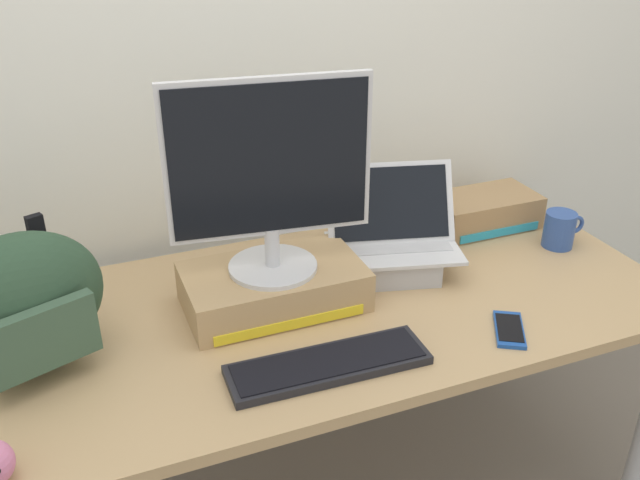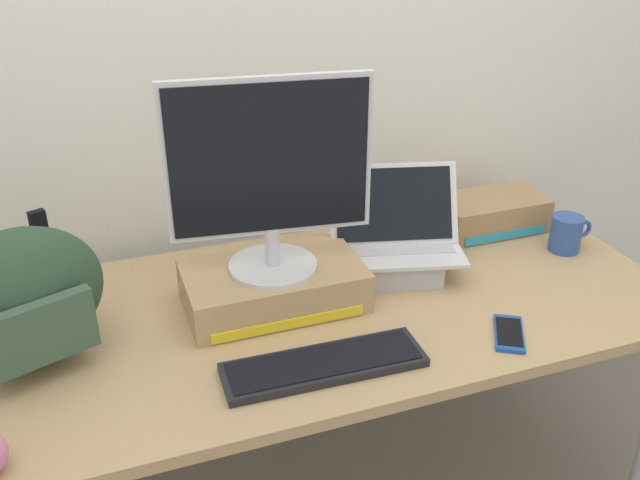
{
  "view_description": "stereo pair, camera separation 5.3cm",
  "coord_description": "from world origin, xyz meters",
  "px_view_note": "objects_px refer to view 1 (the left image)",
  "views": [
    {
      "loc": [
        -0.55,
        -1.36,
        1.65
      ],
      "look_at": [
        0.0,
        0.0,
        0.9
      ],
      "focal_mm": 38.87,
      "sensor_mm": 36.0,
      "label": 1
    },
    {
      "loc": [
        -0.5,
        -1.38,
        1.65
      ],
      "look_at": [
        0.0,
        0.0,
        0.9
      ],
      "focal_mm": 38.87,
      "sensor_mm": 36.0,
      "label": 2
    }
  ],
  "objects_px": {
    "desktop_monitor": "(270,176)",
    "cell_phone": "(509,329)",
    "open_laptop": "(392,250)",
    "toner_box_yellow": "(274,287)",
    "external_keyboard": "(328,364)",
    "toner_box_cyan": "(483,211)",
    "messenger_backpack": "(20,304)",
    "coffee_mug": "(560,229)"
  },
  "relations": [
    {
      "from": "desktop_monitor",
      "to": "cell_phone",
      "type": "height_order",
      "value": "desktop_monitor"
    },
    {
      "from": "desktop_monitor",
      "to": "open_laptop",
      "type": "bearing_deg",
      "value": 14.93
    },
    {
      "from": "toner_box_yellow",
      "to": "external_keyboard",
      "type": "distance_m",
      "value": 0.29
    },
    {
      "from": "desktop_monitor",
      "to": "external_keyboard",
      "type": "relative_size",
      "value": 1.06
    },
    {
      "from": "desktop_monitor",
      "to": "external_keyboard",
      "type": "height_order",
      "value": "desktop_monitor"
    },
    {
      "from": "toner_box_yellow",
      "to": "external_keyboard",
      "type": "relative_size",
      "value": 0.98
    },
    {
      "from": "desktop_monitor",
      "to": "toner_box_cyan",
      "type": "bearing_deg",
      "value": 21.8
    },
    {
      "from": "messenger_backpack",
      "to": "toner_box_cyan",
      "type": "xyz_separation_m",
      "value": [
        1.3,
        0.22,
        -0.1
      ]
    },
    {
      "from": "open_laptop",
      "to": "external_keyboard",
      "type": "relative_size",
      "value": 0.87
    },
    {
      "from": "messenger_backpack",
      "to": "toner_box_cyan",
      "type": "relative_size",
      "value": 1.29
    },
    {
      "from": "open_laptop",
      "to": "toner_box_cyan",
      "type": "bearing_deg",
      "value": 35.09
    },
    {
      "from": "open_laptop",
      "to": "external_keyboard",
      "type": "distance_m",
      "value": 0.47
    },
    {
      "from": "toner_box_yellow",
      "to": "coffee_mug",
      "type": "relative_size",
      "value": 3.36
    },
    {
      "from": "desktop_monitor",
      "to": "open_laptop",
      "type": "relative_size",
      "value": 1.21
    },
    {
      "from": "desktop_monitor",
      "to": "coffee_mug",
      "type": "distance_m",
      "value": 0.91
    },
    {
      "from": "messenger_backpack",
      "to": "coffee_mug",
      "type": "relative_size",
      "value": 3.18
    },
    {
      "from": "toner_box_yellow",
      "to": "messenger_backpack",
      "type": "xyz_separation_m",
      "value": [
        -0.57,
        -0.03,
        0.1
      ]
    },
    {
      "from": "open_laptop",
      "to": "coffee_mug",
      "type": "height_order",
      "value": "open_laptop"
    },
    {
      "from": "messenger_backpack",
      "to": "cell_phone",
      "type": "xyz_separation_m",
      "value": [
        1.04,
        -0.29,
        -0.15
      ]
    },
    {
      "from": "desktop_monitor",
      "to": "open_laptop",
      "type": "height_order",
      "value": "desktop_monitor"
    },
    {
      "from": "open_laptop",
      "to": "cell_phone",
      "type": "relative_size",
      "value": 2.49
    },
    {
      "from": "messenger_backpack",
      "to": "toner_box_yellow",
      "type": "bearing_deg",
      "value": -17.62
    },
    {
      "from": "toner_box_yellow",
      "to": "desktop_monitor",
      "type": "bearing_deg",
      "value": -100.16
    },
    {
      "from": "desktop_monitor",
      "to": "cell_phone",
      "type": "distance_m",
      "value": 0.66
    },
    {
      "from": "toner_box_cyan",
      "to": "messenger_backpack",
      "type": "bearing_deg",
      "value": -170.61
    },
    {
      "from": "messenger_backpack",
      "to": "cell_phone",
      "type": "distance_m",
      "value": 1.09
    },
    {
      "from": "toner_box_yellow",
      "to": "cell_phone",
      "type": "height_order",
      "value": "toner_box_yellow"
    },
    {
      "from": "desktop_monitor",
      "to": "open_laptop",
      "type": "distance_m",
      "value": 0.45
    },
    {
      "from": "messenger_backpack",
      "to": "toner_box_cyan",
      "type": "bearing_deg",
      "value": -10.91
    },
    {
      "from": "external_keyboard",
      "to": "coffee_mug",
      "type": "height_order",
      "value": "coffee_mug"
    },
    {
      "from": "external_keyboard",
      "to": "cell_phone",
      "type": "xyz_separation_m",
      "value": [
        0.45,
        -0.03,
        -0.01
      ]
    },
    {
      "from": "toner_box_yellow",
      "to": "open_laptop",
      "type": "distance_m",
      "value": 0.35
    },
    {
      "from": "desktop_monitor",
      "to": "toner_box_cyan",
      "type": "relative_size",
      "value": 1.48
    },
    {
      "from": "toner_box_yellow",
      "to": "cell_phone",
      "type": "xyz_separation_m",
      "value": [
        0.48,
        -0.32,
        -0.05
      ]
    },
    {
      "from": "coffee_mug",
      "to": "cell_phone",
      "type": "distance_m",
      "value": 0.5
    },
    {
      "from": "messenger_backpack",
      "to": "coffee_mug",
      "type": "distance_m",
      "value": 1.43
    },
    {
      "from": "external_keyboard",
      "to": "cell_phone",
      "type": "height_order",
      "value": "external_keyboard"
    },
    {
      "from": "external_keyboard",
      "to": "toner_box_cyan",
      "type": "xyz_separation_m",
      "value": [
        0.71,
        0.48,
        0.04
      ]
    },
    {
      "from": "toner_box_yellow",
      "to": "toner_box_cyan",
      "type": "xyz_separation_m",
      "value": [
        0.74,
        0.19,
        -0.0
      ]
    },
    {
      "from": "coffee_mug",
      "to": "toner_box_cyan",
      "type": "relative_size",
      "value": 0.41
    },
    {
      "from": "coffee_mug",
      "to": "external_keyboard",
      "type": "bearing_deg",
      "value": -161.39
    },
    {
      "from": "external_keyboard",
      "to": "coffee_mug",
      "type": "distance_m",
      "value": 0.88
    }
  ]
}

